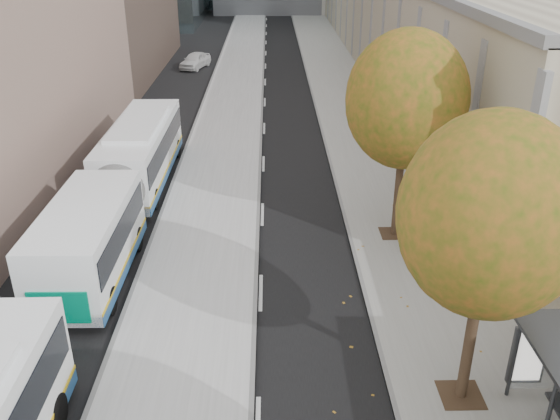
{
  "coord_description": "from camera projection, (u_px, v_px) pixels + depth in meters",
  "views": [
    {
      "loc": [
        -1.3,
        1.29,
        11.03
      ],
      "look_at": [
        -0.98,
        19.17,
        2.5
      ],
      "focal_mm": 38.0,
      "sensor_mm": 36.0,
      "label": 1
    }
  ],
  "objects": [
    {
      "name": "bus_platform",
      "position": [
        227.0,
        133.0,
        35.1
      ],
      "size": [
        4.25,
        150.0,
        0.15
      ],
      "primitive_type": "cube",
      "color": "#AAAAAA",
      "rests_on": "ground"
    },
    {
      "name": "sidewalk",
      "position": [
        361.0,
        132.0,
        35.24
      ],
      "size": [
        4.75,
        150.0,
        0.08
      ],
      "primitive_type": "cube",
      "color": "gray",
      "rests_on": "ground"
    },
    {
      "name": "building_tan",
      "position": [
        435.0,
        5.0,
        59.89
      ],
      "size": [
        18.0,
        92.0,
        8.0
      ],
      "primitive_type": "cube",
      "color": "gray",
      "rests_on": "ground"
    },
    {
      "name": "tree_c",
      "position": [
        491.0,
        216.0,
        13.14
      ],
      "size": [
        4.2,
        4.2,
        7.28
      ],
      "color": "black",
      "rests_on": "sidewalk"
    },
    {
      "name": "tree_d",
      "position": [
        407.0,
        100.0,
        21.16
      ],
      "size": [
        4.4,
        4.4,
        7.6
      ],
      "color": "black",
      "rests_on": "sidewalk"
    },
    {
      "name": "bus_far",
      "position": [
        123.0,
        182.0,
        24.55
      ],
      "size": [
        2.58,
        16.74,
        2.79
      ],
      "rotation": [
        0.0,
        0.0,
        -0.01
      ],
      "color": "white",
      "rests_on": "ground"
    },
    {
      "name": "distant_car",
      "position": [
        195.0,
        60.0,
        51.29
      ],
      "size": [
        2.73,
        4.27,
        1.35
      ],
      "primitive_type": "imported",
      "rotation": [
        0.0,
        0.0,
        -0.31
      ],
      "color": "silver",
      "rests_on": "ground"
    }
  ]
}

